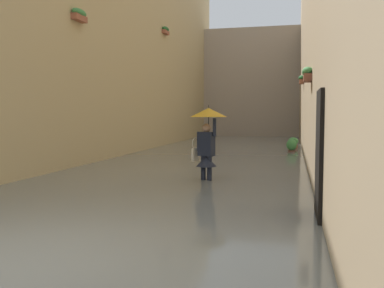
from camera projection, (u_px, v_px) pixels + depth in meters
ground_plane at (219, 157)px, 17.78m from camera, size 67.33×67.33×0.00m
flood_water at (219, 155)px, 17.77m from camera, size 7.75×32.93×0.19m
building_facade_left at (330, 14)px, 16.34m from camera, size 2.04×30.93×11.44m
building_facade_right at (120, 28)px, 18.40m from camera, size 2.04×30.93×11.14m
building_facade_far at (252, 84)px, 31.42m from camera, size 10.55×1.80×8.08m
person_wading at (207, 133)px, 10.32m from camera, size 0.91×0.91×2.04m
potted_plant_near_left at (293, 144)px, 20.29m from camera, size 0.49×0.49×0.70m
potted_plant_mid_left at (292, 147)px, 18.18m from camera, size 0.44×0.44×0.73m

